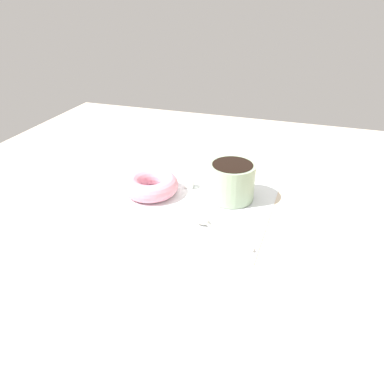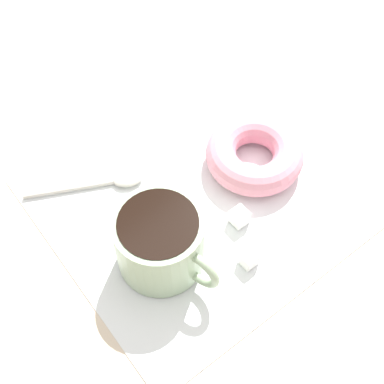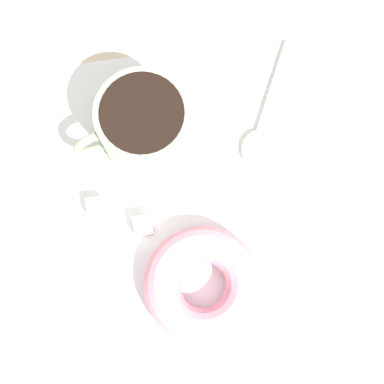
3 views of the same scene
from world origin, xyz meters
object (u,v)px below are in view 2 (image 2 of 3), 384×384
coffee_cup (161,242)px  donut (254,154)px  spoon (110,182)px  sugar_cube (238,218)px  sugar_cube_extra (249,259)px

coffee_cup → donut: coffee_cup is taller
coffee_cup → donut: size_ratio=1.04×
donut → coffee_cup: bearing=-168.7°
spoon → sugar_cube: sugar_cube is taller
donut → sugar_cube_extra: donut is taller
donut → spoon: 17.92cm
sugar_cube_extra → coffee_cup: bearing=138.1°
sugar_cube_extra → donut: bearing=44.6°
donut → spoon: (-15.58, 8.74, -1.47)cm
coffee_cup → spoon: 12.70cm
coffee_cup → sugar_cube: (9.70, -1.72, -3.07)cm
coffee_cup → sugar_cube: size_ratio=6.64×
spoon → sugar_cube_extra: sugar_cube_extra is taller
sugar_cube → donut: bearing=35.3°
sugar_cube_extra → spoon: bearing=107.3°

